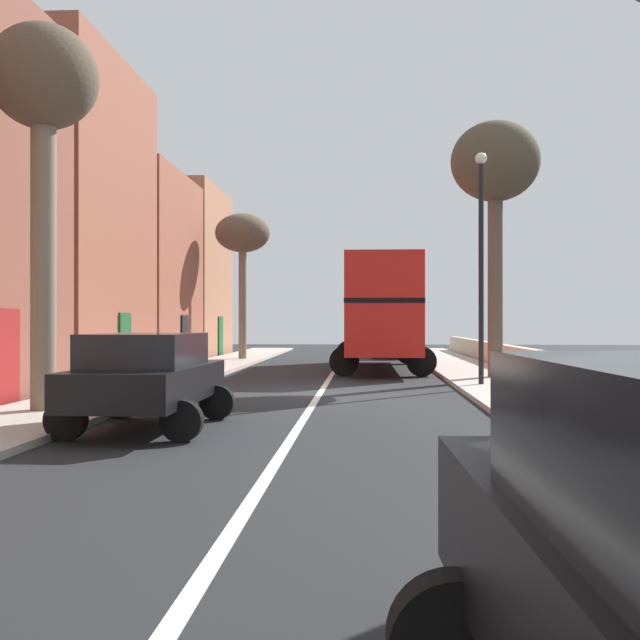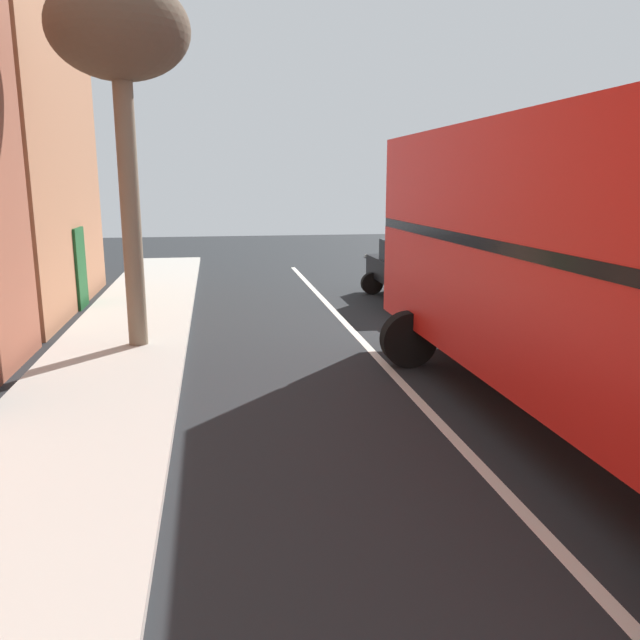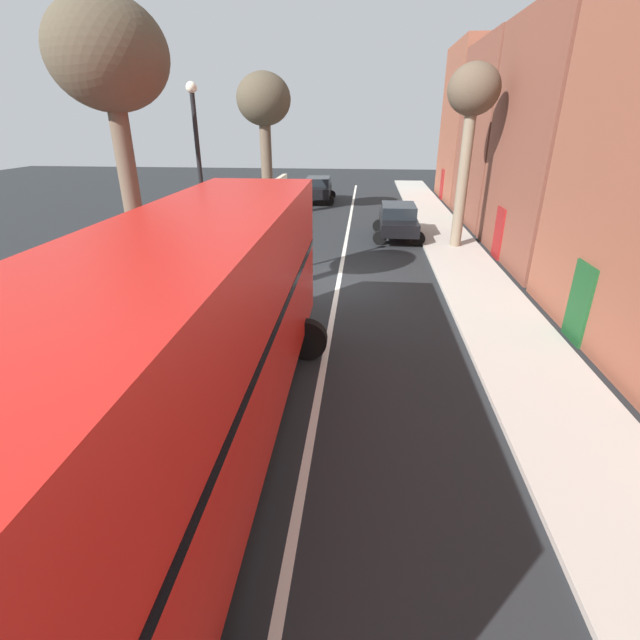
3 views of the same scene
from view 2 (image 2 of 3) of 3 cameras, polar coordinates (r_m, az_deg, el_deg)
name	(u,v)px [view 2 (image 2 of 3)]	position (r m, az deg, el deg)	size (l,w,h in m)	color
double_decker_bus	(616,260)	(8.27, 25.15, 4.91)	(3.62, 11.23, 4.06)	red
parked_car_black_right_0	(418,268)	(17.53, 8.85, 4.66)	(2.49, 4.49, 1.68)	black
street_tree_left_0	(120,39)	(12.88, -17.66, 23.00)	(2.54, 2.54, 6.72)	#7A6B56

